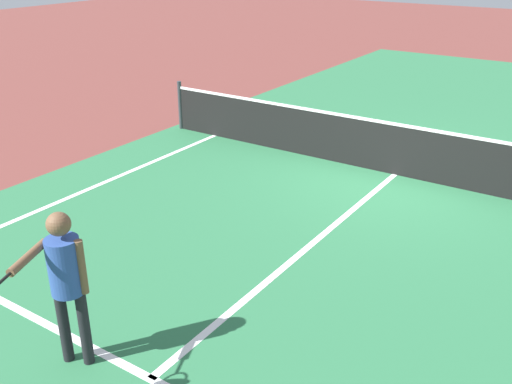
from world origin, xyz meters
TOP-DOWN VIEW (x-y plane):
  - ground_plane at (0.00, 0.00)m, footprint 60.00×60.00m
  - court_surface_inbounds at (0.00, 0.00)m, footprint 10.62×24.40m
  - line_service_near at (0.00, -6.40)m, footprint 8.22×0.10m
  - line_center_service at (0.00, -3.20)m, footprint 0.10×6.40m
  - net at (0.00, 0.00)m, footprint 10.21×0.09m
  - player_near at (-0.78, -6.63)m, footprint 0.50×1.20m

SIDE VIEW (x-z plane):
  - ground_plane at x=0.00m, z-range 0.00..0.00m
  - court_surface_inbounds at x=0.00m, z-range 0.00..0.00m
  - line_service_near at x=0.00m, z-range 0.00..0.01m
  - line_center_service at x=0.00m, z-range 0.00..0.01m
  - net at x=0.00m, z-range -0.04..1.03m
  - player_near at x=-0.78m, z-range 0.20..1.86m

